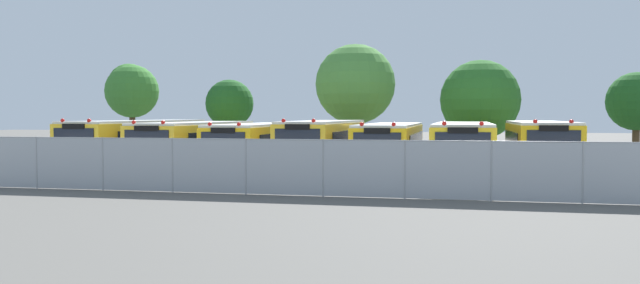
{
  "coord_description": "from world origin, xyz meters",
  "views": [
    {
      "loc": [
        6.64,
        -30.93,
        2.95
      ],
      "look_at": [
        -0.2,
        0.0,
        1.6
      ],
      "focal_mm": 36.1,
      "sensor_mm": 36.0,
      "label": 1
    }
  ],
  "objects_px": {
    "tree_1": "(229,102)",
    "tree_3": "(479,100)",
    "school_bus_4": "(391,147)",
    "school_bus_0": "(140,143)",
    "school_bus_3": "(324,145)",
    "school_bus_2": "(257,146)",
    "tree_4": "(636,102)",
    "traffic_cone": "(170,181)",
    "school_bus_1": "(197,144)",
    "school_bus_5": "(463,147)",
    "tree_0": "(131,89)",
    "school_bus_6": "(539,147)",
    "tree_2": "(355,82)"
  },
  "relations": [
    {
      "from": "school_bus_6",
      "to": "traffic_cone",
      "type": "xyz_separation_m",
      "value": [
        -15.1,
        -6.89,
        -1.19
      ]
    },
    {
      "from": "school_bus_0",
      "to": "tree_1",
      "type": "xyz_separation_m",
      "value": [
        1.14,
        10.37,
        2.32
      ]
    },
    {
      "from": "tree_2",
      "to": "tree_4",
      "type": "distance_m",
      "value": 17.12
    },
    {
      "from": "school_bus_4",
      "to": "tree_1",
      "type": "bearing_deg",
      "value": -41.21
    },
    {
      "from": "tree_1",
      "to": "tree_3",
      "type": "xyz_separation_m",
      "value": [
        16.51,
        -0.71,
        0.09
      ]
    },
    {
      "from": "school_bus_4",
      "to": "tree_3",
      "type": "height_order",
      "value": "tree_3"
    },
    {
      "from": "school_bus_0",
      "to": "traffic_cone",
      "type": "distance_m",
      "value": 8.74
    },
    {
      "from": "school_bus_1",
      "to": "tree_1",
      "type": "xyz_separation_m",
      "value": [
        -2.13,
        10.38,
        2.36
      ]
    },
    {
      "from": "tree_0",
      "to": "traffic_cone",
      "type": "bearing_deg",
      "value": -56.94
    },
    {
      "from": "school_bus_1",
      "to": "tree_0",
      "type": "bearing_deg",
      "value": -46.96
    },
    {
      "from": "tree_4",
      "to": "school_bus_2",
      "type": "bearing_deg",
      "value": -150.64
    },
    {
      "from": "school_bus_4",
      "to": "traffic_cone",
      "type": "bearing_deg",
      "value": 38.86
    },
    {
      "from": "school_bus_0",
      "to": "tree_4",
      "type": "xyz_separation_m",
      "value": [
        26.92,
        10.92,
        2.23
      ]
    },
    {
      "from": "tree_2",
      "to": "tree_4",
      "type": "height_order",
      "value": "tree_2"
    },
    {
      "from": "school_bus_0",
      "to": "tree_1",
      "type": "relative_size",
      "value": 2.18
    },
    {
      "from": "tree_2",
      "to": "traffic_cone",
      "type": "relative_size",
      "value": 14.39
    },
    {
      "from": "school_bus_4",
      "to": "tree_4",
      "type": "height_order",
      "value": "tree_4"
    },
    {
      "from": "school_bus_5",
      "to": "school_bus_6",
      "type": "xyz_separation_m",
      "value": [
        3.44,
        0.17,
        0.03
      ]
    },
    {
      "from": "school_bus_0",
      "to": "traffic_cone",
      "type": "xyz_separation_m",
      "value": [
        5.06,
        -7.02,
        -1.2
      ]
    },
    {
      "from": "tree_2",
      "to": "school_bus_4",
      "type": "bearing_deg",
      "value": -71.35
    },
    {
      "from": "traffic_cone",
      "to": "tree_4",
      "type": "bearing_deg",
      "value": 39.38
    },
    {
      "from": "school_bus_1",
      "to": "tree_1",
      "type": "bearing_deg",
      "value": -78.6
    },
    {
      "from": "school_bus_3",
      "to": "tree_0",
      "type": "relative_size",
      "value": 1.58
    },
    {
      "from": "school_bus_6",
      "to": "tree_1",
      "type": "distance_m",
      "value": 21.85
    },
    {
      "from": "school_bus_1",
      "to": "school_bus_5",
      "type": "height_order",
      "value": "school_bus_1"
    },
    {
      "from": "school_bus_5",
      "to": "tree_1",
      "type": "xyz_separation_m",
      "value": [
        -15.58,
        10.67,
        2.36
      ]
    },
    {
      "from": "school_bus_1",
      "to": "school_bus_0",
      "type": "bearing_deg",
      "value": -0.43
    },
    {
      "from": "school_bus_2",
      "to": "tree_2",
      "type": "relative_size",
      "value": 1.39
    },
    {
      "from": "tree_1",
      "to": "traffic_cone",
      "type": "relative_size",
      "value": 10.24
    },
    {
      "from": "school_bus_2",
      "to": "tree_3",
      "type": "bearing_deg",
      "value": -138.93
    },
    {
      "from": "tree_3",
      "to": "school_bus_1",
      "type": "bearing_deg",
      "value": -146.07
    },
    {
      "from": "school_bus_1",
      "to": "traffic_cone",
      "type": "height_order",
      "value": "school_bus_1"
    },
    {
      "from": "school_bus_3",
      "to": "school_bus_5",
      "type": "xyz_separation_m",
      "value": [
        6.71,
        -0.23,
        -0.04
      ]
    },
    {
      "from": "school_bus_0",
      "to": "school_bus_3",
      "type": "distance_m",
      "value": 10.01
    },
    {
      "from": "school_bus_5",
      "to": "tree_4",
      "type": "height_order",
      "value": "tree_4"
    },
    {
      "from": "school_bus_0",
      "to": "tree_2",
      "type": "relative_size",
      "value": 1.55
    },
    {
      "from": "school_bus_3",
      "to": "school_bus_6",
      "type": "xyz_separation_m",
      "value": [
        10.15,
        -0.06,
        -0.01
      ]
    },
    {
      "from": "school_bus_3",
      "to": "school_bus_0",
      "type": "bearing_deg",
      "value": 0.52
    },
    {
      "from": "school_bus_0",
      "to": "school_bus_5",
      "type": "distance_m",
      "value": 16.73
    },
    {
      "from": "tree_1",
      "to": "tree_4",
      "type": "distance_m",
      "value": 25.78
    },
    {
      "from": "school_bus_2",
      "to": "school_bus_1",
      "type": "bearing_deg",
      "value": -9.2
    },
    {
      "from": "school_bus_4",
      "to": "traffic_cone",
      "type": "xyz_separation_m",
      "value": [
        -8.29,
        -6.65,
        -1.13
      ]
    },
    {
      "from": "school_bus_2",
      "to": "tree_3",
      "type": "distance_m",
      "value": 15.15
    },
    {
      "from": "school_bus_3",
      "to": "school_bus_1",
      "type": "bearing_deg",
      "value": 0.44
    },
    {
      "from": "school_bus_0",
      "to": "tree_1",
      "type": "height_order",
      "value": "tree_1"
    },
    {
      "from": "school_bus_0",
      "to": "school_bus_3",
      "type": "bearing_deg",
      "value": -178.74
    },
    {
      "from": "tree_1",
      "to": "tree_3",
      "type": "height_order",
      "value": "tree_3"
    },
    {
      "from": "tree_3",
      "to": "tree_4",
      "type": "distance_m",
      "value": 9.35
    },
    {
      "from": "tree_0",
      "to": "school_bus_0",
      "type": "bearing_deg",
      "value": -59.07
    },
    {
      "from": "school_bus_5",
      "to": "tree_3",
      "type": "height_order",
      "value": "tree_3"
    }
  ]
}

